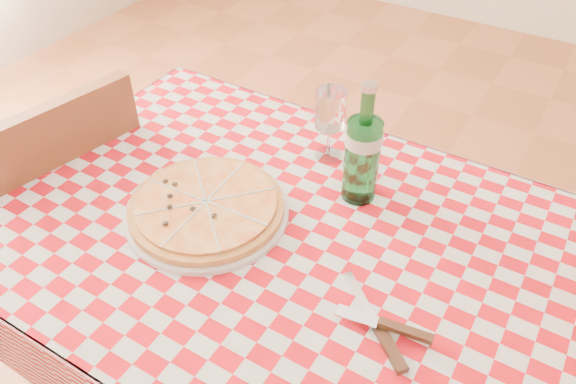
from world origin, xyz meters
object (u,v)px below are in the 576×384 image
Objects in this scene: pizza_plate at (206,206)px; water_bottle at (363,144)px; dining_table at (282,264)px; wine_glass at (330,125)px; chair_far at (69,210)px.

water_bottle is at bearing 41.69° from pizza_plate.
water_bottle is at bearing 66.07° from dining_table.
water_bottle is (0.25, 0.23, 0.12)m from pizza_plate.
water_bottle is at bearing -36.83° from wine_glass.
pizza_plate is (-0.17, -0.03, 0.12)m from dining_table.
chair_far is 0.79m from wine_glass.
pizza_plate is 0.36m from water_bottle.
pizza_plate is at bearing -111.55° from wine_glass.
water_bottle reaches higher than wine_glass.
water_bottle is 1.56× the size of wine_glass.
chair_far is at bearing -163.83° from water_bottle.
wine_glass is at bearing 98.29° from dining_table.
chair_far is 0.89m from water_bottle.
wine_glass is (-0.13, 0.10, -0.05)m from water_bottle.
dining_table is at bearing -165.89° from chair_far.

